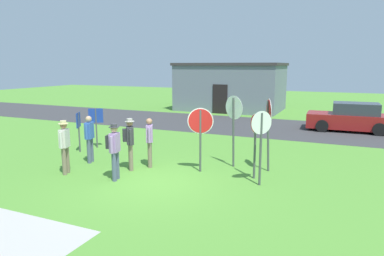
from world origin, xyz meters
TOP-DOWN VIEW (x-y plane):
  - ground_plane at (0.00, 0.00)m, footprint 80.00×80.00m
  - street_asphalt at (0.00, 10.81)m, footprint 60.00×6.40m
  - building_background at (-3.16, 17.52)m, footprint 7.93×5.23m
  - parked_car_on_street at (5.45, 11.45)m, footprint 4.35×2.11m
  - stop_sign_far_back at (1.69, 2.53)m, footprint 0.72×0.42m
  - stop_sign_nearest at (0.88, 1.57)m, footprint 0.80×0.28m
  - stop_sign_leaning_left at (2.87, 2.52)m, footprint 0.37×0.83m
  - stop_sign_low_front at (2.67, 1.58)m, footprint 0.42×0.46m
  - stop_sign_rear_right at (2.96, 1.05)m, footprint 0.47×0.50m
  - person_holding_notes at (-0.93, 1.38)m, footprint 0.37×0.51m
  - person_on_left at (-3.16, 0.98)m, footprint 0.32×0.55m
  - person_in_dark_shirt at (-1.18, -0.27)m, footprint 0.42×0.56m
  - person_near_signs at (-1.34, 0.80)m, footprint 0.47×0.48m
  - person_in_teal at (-2.99, -0.41)m, footprint 0.33×0.54m
  - info_panel_leftmost at (-4.59, 2.04)m, footprint 0.31×0.54m
  - info_panel_middle at (-4.43, 2.91)m, footprint 0.53×0.33m

SIDE VIEW (x-z plane):
  - ground_plane at x=0.00m, z-range 0.00..0.00m
  - street_asphalt at x=0.00m, z-range 0.00..0.01m
  - parked_car_on_street at x=5.45m, z-range -0.07..1.44m
  - person_holding_notes at x=-0.93m, z-range 0.11..1.80m
  - person_on_left at x=-3.16m, z-range 0.11..1.80m
  - person_in_teal at x=-2.99m, z-range 0.12..1.85m
  - person_in_dark_shirt at x=-1.18m, z-range 0.14..1.88m
  - person_near_signs at x=-1.34m, z-range 0.14..1.88m
  - info_panel_leftmost at x=-4.59m, z-range 0.30..1.90m
  - info_panel_middle at x=-4.43m, z-range 0.32..1.99m
  - stop_sign_low_front at x=2.67m, z-range 0.33..2.35m
  - stop_sign_nearest at x=0.88m, z-range 0.39..2.50m
  - stop_sign_rear_right at x=2.96m, z-range 0.38..2.57m
  - stop_sign_leaning_left at x=2.87m, z-range 0.46..2.87m
  - stop_sign_far_back at x=1.69m, z-range 0.46..2.92m
  - building_background at x=-3.16m, z-range 0.01..3.63m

